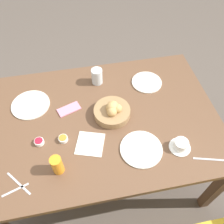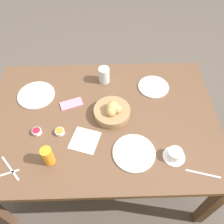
# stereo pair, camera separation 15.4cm
# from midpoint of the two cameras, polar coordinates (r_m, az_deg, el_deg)

# --- Properties ---
(ground_plane) EXTENTS (10.00, 10.00, 0.00)m
(ground_plane) POSITION_cam_midpoint_polar(r_m,az_deg,el_deg) (2.15, -3.71, -12.81)
(ground_plane) COLOR #564C44
(dining_table) EXTENTS (1.51, 1.04, 0.70)m
(dining_table) POSITION_cam_midpoint_polar(r_m,az_deg,el_deg) (1.61, -4.85, -3.34)
(dining_table) COLOR brown
(dining_table) RESTS_ON ground_plane
(bread_basket) EXTENTS (0.24, 0.24, 0.12)m
(bread_basket) POSITION_cam_midpoint_polar(r_m,az_deg,el_deg) (1.53, -2.81, 0.04)
(bread_basket) COLOR #99754C
(bread_basket) RESTS_ON dining_table
(plate_near_left) EXTENTS (0.22, 0.22, 0.01)m
(plate_near_left) POSITION_cam_midpoint_polar(r_m,az_deg,el_deg) (1.76, 5.88, 6.98)
(plate_near_left) COLOR silver
(plate_near_left) RESTS_ON dining_table
(plate_near_right) EXTENTS (0.26, 0.26, 0.01)m
(plate_near_right) POSITION_cam_midpoint_polar(r_m,az_deg,el_deg) (1.72, -21.44, 1.48)
(plate_near_right) COLOR silver
(plate_near_right) RESTS_ON dining_table
(plate_far_center) EXTENTS (0.25, 0.25, 0.01)m
(plate_far_center) POSITION_cam_midpoint_polar(r_m,az_deg,el_deg) (1.42, 3.95, -9.10)
(plate_far_center) COLOR silver
(plate_far_center) RESTS_ON dining_table
(juice_glass) EXTENTS (0.06, 0.06, 0.13)m
(juice_glass) POSITION_cam_midpoint_polar(r_m,az_deg,el_deg) (1.36, -16.33, -12.38)
(juice_glass) COLOR orange
(juice_glass) RESTS_ON dining_table
(water_tumbler) EXTENTS (0.08, 0.08, 0.12)m
(water_tumbler) POSITION_cam_midpoint_polar(r_m,az_deg,el_deg) (1.73, -6.20, 8.40)
(water_tumbler) COLOR silver
(water_tumbler) RESTS_ON dining_table
(coffee_cup) EXTENTS (0.13, 0.13, 0.06)m
(coffee_cup) POSITION_cam_midpoint_polar(r_m,az_deg,el_deg) (1.44, 13.26, -7.97)
(coffee_cup) COLOR white
(coffee_cup) RESTS_ON dining_table
(jam_bowl_berry) EXTENTS (0.06, 0.06, 0.03)m
(jam_bowl_berry) POSITION_cam_midpoint_polar(r_m,az_deg,el_deg) (1.52, -19.95, -6.96)
(jam_bowl_berry) COLOR white
(jam_bowl_berry) RESTS_ON dining_table
(jam_bowl_honey) EXTENTS (0.06, 0.06, 0.03)m
(jam_bowl_honey) POSITION_cam_midpoint_polar(r_m,az_deg,el_deg) (1.49, -14.62, -6.46)
(jam_bowl_honey) COLOR white
(jam_bowl_honey) RESTS_ON dining_table
(fork_silver) EXTENTS (0.13, 0.15, 0.00)m
(fork_silver) POSITION_cam_midpoint_polar(r_m,az_deg,el_deg) (1.45, -24.52, -15.60)
(fork_silver) COLOR #B7B7BC
(fork_silver) RESTS_ON dining_table
(knife_silver) EXTENTS (0.19, 0.06, 0.00)m
(knife_silver) POSITION_cam_midpoint_polar(r_m,az_deg,el_deg) (1.47, 19.75, -10.90)
(knife_silver) COLOR #B7B7BC
(knife_silver) RESTS_ON dining_table
(spoon_coffee) EXTENTS (0.14, 0.05, 0.00)m
(spoon_coffee) POSITION_cam_midpoint_polar(r_m,az_deg,el_deg) (1.44, -25.24, -16.86)
(spoon_coffee) COLOR #B7B7BC
(spoon_coffee) RESTS_ON dining_table
(napkin) EXTENTS (0.20, 0.20, 0.00)m
(napkin) POSITION_cam_midpoint_polar(r_m,az_deg,el_deg) (1.45, -8.34, -7.79)
(napkin) COLOR silver
(napkin) RESTS_ON dining_table
(cell_phone) EXTENTS (0.17, 0.12, 0.01)m
(cell_phone) POSITION_cam_midpoint_polar(r_m,az_deg,el_deg) (1.62, -12.99, 0.49)
(cell_phone) COLOR pink
(cell_phone) RESTS_ON dining_table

